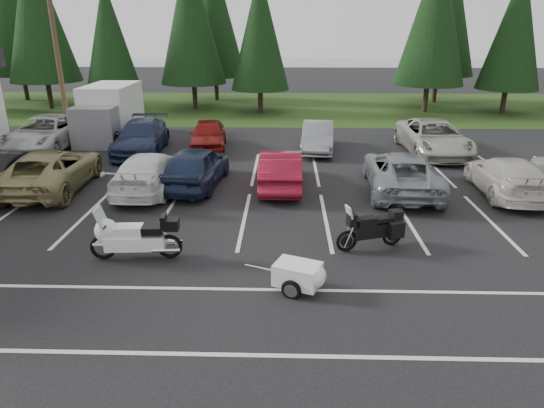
{
  "coord_description": "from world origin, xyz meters",
  "views": [
    {
      "loc": [
        1.84,
        -13.83,
        6.11
      ],
      "look_at": [
        1.46,
        -0.5,
        1.12
      ],
      "focal_mm": 32.0,
      "sensor_mm": 36.0,
      "label": 1
    }
  ],
  "objects_px": {
    "car_near_4": "(196,166)",
    "car_far_4": "(434,137)",
    "car_near_7": "(507,176)",
    "touring_motorcycle": "(135,233)",
    "car_near_1": "(12,168)",
    "cargo_trailer": "(297,277)",
    "utility_pole": "(57,52)",
    "car_near_5": "(280,169)",
    "adventure_motorcycle": "(371,226)",
    "car_near_3": "(151,172)",
    "box_truck": "(106,114)",
    "car_far_0": "(46,133)",
    "car_near_2": "(51,170)",
    "car_far_3": "(318,137)",
    "car_near_6": "(402,172)",
    "car_far_1": "(141,137)",
    "car_far_2": "(208,135)"
  },
  "relations": [
    {
      "from": "cargo_trailer",
      "to": "adventure_motorcycle",
      "type": "distance_m",
      "value": 3.23
    },
    {
      "from": "box_truck",
      "to": "car_near_1",
      "type": "height_order",
      "value": "box_truck"
    },
    {
      "from": "utility_pole",
      "to": "touring_motorcycle",
      "type": "xyz_separation_m",
      "value": [
        7.78,
        -13.92,
        -3.93
      ]
    },
    {
      "from": "car_near_5",
      "to": "adventure_motorcycle",
      "type": "height_order",
      "value": "car_near_5"
    },
    {
      "from": "car_near_2",
      "to": "car_near_7",
      "type": "bearing_deg",
      "value": 177.29
    },
    {
      "from": "car_far_4",
      "to": "car_near_5",
      "type": "bearing_deg",
      "value": -145.04
    },
    {
      "from": "car_near_4",
      "to": "car_near_7",
      "type": "bearing_deg",
      "value": -177.32
    },
    {
      "from": "car_near_6",
      "to": "car_near_7",
      "type": "height_order",
      "value": "car_near_6"
    },
    {
      "from": "car_far_0",
      "to": "car_far_2",
      "type": "xyz_separation_m",
      "value": [
        8.36,
        0.06,
        -0.08
      ]
    },
    {
      "from": "box_truck",
      "to": "car_near_4",
      "type": "xyz_separation_m",
      "value": [
        6.32,
        -8.03,
        -0.64
      ]
    },
    {
      "from": "cargo_trailer",
      "to": "utility_pole",
      "type": "bearing_deg",
      "value": 150.14
    },
    {
      "from": "car_near_2",
      "to": "utility_pole",
      "type": "bearing_deg",
      "value": -73.25
    },
    {
      "from": "car_near_7",
      "to": "car_near_4",
      "type": "bearing_deg",
      "value": 0.44
    },
    {
      "from": "car_far_2",
      "to": "car_far_0",
      "type": "bearing_deg",
      "value": 174.51
    },
    {
      "from": "car_near_1",
      "to": "car_far_2",
      "type": "relative_size",
      "value": 0.99
    },
    {
      "from": "car_far_2",
      "to": "car_near_5",
      "type": "bearing_deg",
      "value": -64.04
    },
    {
      "from": "car_far_3",
      "to": "cargo_trailer",
      "type": "bearing_deg",
      "value": -90.65
    },
    {
      "from": "utility_pole",
      "to": "car_near_5",
      "type": "xyz_separation_m",
      "value": [
        11.66,
        -7.59,
        -3.95
      ]
    },
    {
      "from": "car_near_3",
      "to": "car_far_0",
      "type": "bearing_deg",
      "value": -39.49
    },
    {
      "from": "car_near_3",
      "to": "car_near_7",
      "type": "relative_size",
      "value": 1.03
    },
    {
      "from": "car_near_1",
      "to": "car_near_4",
      "type": "bearing_deg",
      "value": -176.29
    },
    {
      "from": "car_near_1",
      "to": "box_truck",
      "type": "bearing_deg",
      "value": -94.43
    },
    {
      "from": "adventure_motorcycle",
      "to": "car_far_1",
      "type": "bearing_deg",
      "value": 113.3
    },
    {
      "from": "car_far_4",
      "to": "cargo_trailer",
      "type": "distance_m",
      "value": 15.13
    },
    {
      "from": "car_far_4",
      "to": "adventure_motorcycle",
      "type": "relative_size",
      "value": 2.54
    },
    {
      "from": "car_near_1",
      "to": "cargo_trailer",
      "type": "distance_m",
      "value": 13.62
    },
    {
      "from": "car_near_3",
      "to": "utility_pole",
      "type": "bearing_deg",
      "value": -47.61
    },
    {
      "from": "car_near_5",
      "to": "car_far_3",
      "type": "bearing_deg",
      "value": -107.49
    },
    {
      "from": "car_near_7",
      "to": "car_far_0",
      "type": "xyz_separation_m",
      "value": [
        -20.65,
        6.63,
        0.11
      ]
    },
    {
      "from": "car_far_3",
      "to": "touring_motorcycle",
      "type": "bearing_deg",
      "value": -110.19
    },
    {
      "from": "car_far_4",
      "to": "car_near_4",
      "type": "bearing_deg",
      "value": -154.64
    },
    {
      "from": "car_near_2",
      "to": "car_near_4",
      "type": "distance_m",
      "value": 5.55
    },
    {
      "from": "box_truck",
      "to": "car_far_0",
      "type": "bearing_deg",
      "value": -140.13
    },
    {
      "from": "car_near_6",
      "to": "car_far_3",
      "type": "relative_size",
      "value": 1.27
    },
    {
      "from": "car_near_2",
      "to": "car_far_0",
      "type": "relative_size",
      "value": 0.95
    },
    {
      "from": "utility_pole",
      "to": "box_truck",
      "type": "relative_size",
      "value": 1.61
    },
    {
      "from": "car_far_4",
      "to": "touring_motorcycle",
      "type": "height_order",
      "value": "car_far_4"
    },
    {
      "from": "utility_pole",
      "to": "car_near_3",
      "type": "distance_m",
      "value": 11.19
    },
    {
      "from": "car_far_0",
      "to": "car_far_3",
      "type": "xyz_separation_m",
      "value": [
        13.95,
        -0.12,
        -0.11
      ]
    },
    {
      "from": "box_truck",
      "to": "car_near_3",
      "type": "height_order",
      "value": "box_truck"
    },
    {
      "from": "utility_pole",
      "to": "adventure_motorcycle",
      "type": "xyz_separation_m",
      "value": [
        14.29,
        -13.07,
        -4.0
      ]
    },
    {
      "from": "touring_motorcycle",
      "to": "car_near_1",
      "type": "bearing_deg",
      "value": 133.51
    },
    {
      "from": "car_near_7",
      "to": "car_far_3",
      "type": "xyz_separation_m",
      "value": [
        -6.7,
        6.51,
        0.0
      ]
    },
    {
      "from": "car_near_2",
      "to": "car_far_0",
      "type": "height_order",
      "value": "car_far_0"
    },
    {
      "from": "car_near_6",
      "to": "adventure_motorcycle",
      "type": "distance_m",
      "value": 5.56
    },
    {
      "from": "car_near_2",
      "to": "car_far_2",
      "type": "bearing_deg",
      "value": -130.11
    },
    {
      "from": "car_near_7",
      "to": "touring_motorcycle",
      "type": "height_order",
      "value": "touring_motorcycle"
    },
    {
      "from": "car_near_6",
      "to": "car_far_1",
      "type": "distance_m",
      "value": 12.96
    },
    {
      "from": "car_near_4",
      "to": "cargo_trailer",
      "type": "height_order",
      "value": "car_near_4"
    },
    {
      "from": "car_near_4",
      "to": "car_far_4",
      "type": "height_order",
      "value": "car_far_4"
    }
  ]
}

